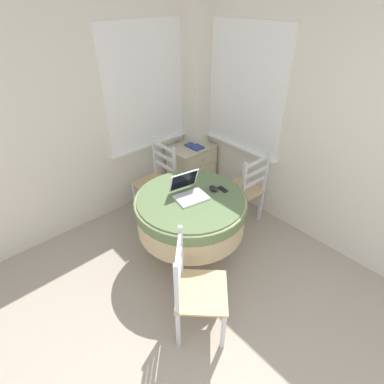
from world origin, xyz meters
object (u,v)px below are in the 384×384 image
at_px(corner_cabinet, 191,167).
at_px(laptop, 189,191).
at_px(computer_mouse, 214,188).
at_px(dining_chair_near_right_window, 244,190).
at_px(book_on_cabinet, 194,146).
at_px(round_dining_table, 191,211).
at_px(dining_chair_camera_near, 196,290).
at_px(dining_chair_near_back_window, 157,182).
at_px(cell_phone, 223,189).

bearing_deg(corner_cabinet, laptop, -132.88).
distance_m(laptop, computer_mouse, 0.27).
bearing_deg(dining_chair_near_right_window, laptop, 177.95).
relative_size(corner_cabinet, book_on_cabinet, 2.66).
bearing_deg(round_dining_table, dining_chair_camera_near, -128.91).
xyz_separation_m(dining_chair_near_back_window, corner_cabinet, (0.73, 0.17, -0.13)).
distance_m(computer_mouse, dining_chair_camera_near, 1.04).
relative_size(round_dining_table, computer_mouse, 10.76).
height_order(dining_chair_camera_near, book_on_cabinet, dining_chair_camera_near).
bearing_deg(cell_phone, corner_cabinet, 62.59).
distance_m(laptop, dining_chair_near_back_window, 0.91).
xyz_separation_m(round_dining_table, dining_chair_near_right_window, (0.86, 0.01, -0.14)).
xyz_separation_m(computer_mouse, dining_chair_near_right_window, (0.61, 0.07, -0.33)).
bearing_deg(laptop, book_on_cabinet, 45.29).
xyz_separation_m(laptop, dining_chair_near_right_window, (0.85, -0.03, -0.35)).
xyz_separation_m(round_dining_table, dining_chair_camera_near, (-0.54, -0.66, -0.14)).
xyz_separation_m(dining_chair_near_back_window, book_on_cabinet, (0.74, 0.13, 0.21)).
distance_m(computer_mouse, corner_cabinet, 1.36).
bearing_deg(computer_mouse, cell_phone, -30.71).
height_order(cell_phone, book_on_cabinet, cell_phone).
relative_size(round_dining_table, laptop, 3.15).
xyz_separation_m(dining_chair_near_back_window, dining_chair_camera_near, (-0.73, -1.51, 0.00)).
bearing_deg(dining_chair_camera_near, laptop, 52.34).
bearing_deg(corner_cabinet, cell_phone, -117.41).
distance_m(laptop, book_on_cabinet, 1.33).
bearing_deg(book_on_cabinet, laptop, -134.71).
relative_size(cell_phone, dining_chair_near_right_window, 0.13).
relative_size(round_dining_table, dining_chair_near_back_window, 1.16).
xyz_separation_m(round_dining_table, cell_phone, (0.33, -0.11, 0.17)).
height_order(dining_chair_camera_near, corner_cabinet, dining_chair_camera_near).
bearing_deg(dining_chair_near_right_window, book_on_cabinet, 85.46).
height_order(laptop, dining_chair_camera_near, laptop).
distance_m(cell_phone, book_on_cabinet, 1.25).
xyz_separation_m(laptop, dining_chair_near_back_window, (0.19, 0.81, -0.35)).
xyz_separation_m(corner_cabinet, book_on_cabinet, (0.01, -0.05, 0.34)).
height_order(laptop, cell_phone, laptop).
bearing_deg(round_dining_table, laptop, 83.09).
height_order(computer_mouse, cell_phone, computer_mouse).
xyz_separation_m(dining_chair_camera_near, book_on_cabinet, (1.47, 1.64, 0.21)).
bearing_deg(corner_cabinet, book_on_cabinet, -73.04).
height_order(round_dining_table, dining_chair_near_back_window, dining_chair_near_back_window).
distance_m(cell_phone, dining_chair_near_back_window, 1.02).
bearing_deg(dining_chair_near_back_window, laptop, -103.01).
bearing_deg(round_dining_table, corner_cabinet, 48.01).
bearing_deg(computer_mouse, dining_chair_near_back_window, 93.55).
relative_size(cell_phone, dining_chair_camera_near, 0.13).
distance_m(cell_phone, dining_chair_near_right_window, 0.62).
distance_m(computer_mouse, dining_chair_near_right_window, 0.70).
height_order(laptop, computer_mouse, laptop).
xyz_separation_m(computer_mouse, dining_chair_near_back_window, (-0.06, 0.91, -0.33)).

